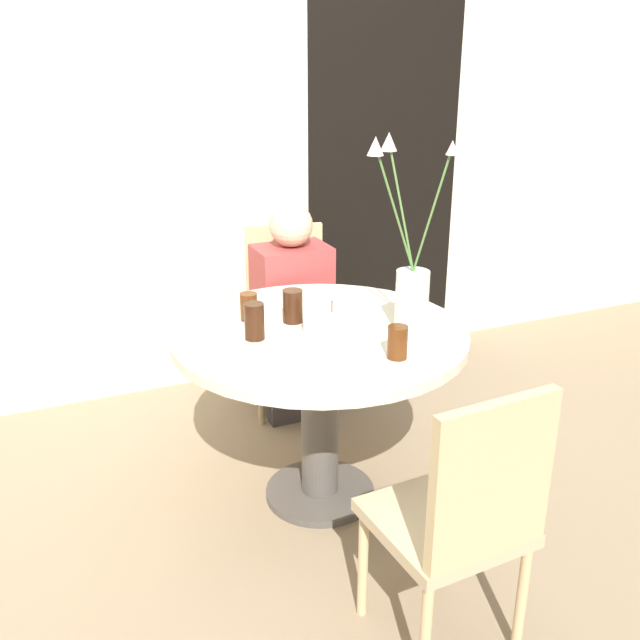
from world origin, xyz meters
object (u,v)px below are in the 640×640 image
Objects in this scene: chair_right_flank at (288,307)px; birthday_cake at (332,323)px; side_plate at (270,298)px; drink_glass_1 at (254,321)px; chair_near_front at (463,512)px; drink_glass_2 at (249,307)px; person_woman at (292,319)px; drink_glass_0 at (398,342)px; drink_glass_3 at (293,306)px; flower_vase at (410,280)px.

birthday_cake is (-0.18, -0.92, 0.27)m from chair_right_flank.
side_plate is 1.25× the size of drink_glass_1.
birthday_cake is 1.55× the size of drink_glass_1.
side_plate is (-0.07, 0.46, -0.04)m from birthday_cake.
chair_near_front is 1.16m from drink_glass_2.
birthday_cake is 0.20× the size of person_woman.
birthday_cake is 0.82m from person_woman.
chair_right_flank is at bearing 58.11° from drink_glass_2.
chair_near_front is 0.99m from drink_glass_1.
drink_glass_2 is at bearing 122.55° from drink_glass_0.
birthday_cake is 1.65× the size of drink_glass_3.
flower_vase is at bearing -80.80° from person_woman.
drink_glass_1 is (-0.27, 0.07, 0.02)m from birthday_cake.
chair_near_front is (-0.15, -1.75, 0.00)m from chair_right_flank.
chair_right_flank is at bearing 70.56° from drink_glass_3.
flower_vase is at bearing -14.60° from drink_glass_1.
chair_near_front is at bearing -76.79° from drink_glass_2.
flower_vase reaches higher than person_woman.
side_plate is at bearing -105.50° from chair_right_flank.
drink_glass_1 reaches higher than birthday_cake.
person_woman is at bearing -97.36° from chair_near_front.
chair_right_flank reaches higher than drink_glass_0.
flower_vase is 6.62× the size of drink_glass_2.
person_woman reaches higher than drink_glass_1.
chair_right_flank is 0.97m from birthday_cake.
drink_glass_3 is at bearing -96.30° from chair_right_flank.
drink_glass_1 is at bearing 164.91° from birthday_cake.
drink_glass_3 is at bearing 28.67° from drink_glass_1.
drink_glass_0 is at bearing -79.88° from chair_right_flank.
chair_right_flank is at bearing 95.68° from flower_vase.
side_plate is 0.44m from person_woman.
chair_near_front is at bearing -88.16° from birthday_cake.
chair_near_front is at bearing -94.14° from person_woman.
birthday_cake is at bearing -15.09° from drink_glass_1.
flower_vase is at bearing -34.21° from drink_glass_3.
person_woman reaches higher than drink_glass_3.
drink_glass_1 is at bearing -117.22° from side_plate.
chair_near_front is at bearing -85.58° from side_plate.
flower_vase reaches higher than chair_near_front.
drink_glass_2 is 0.68m from person_woman.
drink_glass_0 is 0.11× the size of person_woman.
chair_right_flank reaches higher than drink_glass_2.
drink_glass_3 is 0.12× the size of person_woman.
drink_glass_1 reaches higher than drink_glass_0.
birthday_cake is at bearing 165.89° from flower_vase.
chair_right_flank is 0.85× the size of person_woman.
side_plate is (-0.25, -0.46, 0.23)m from chair_right_flank.
drink_glass_3 is (-0.26, -0.74, 0.29)m from chair_right_flank.
drink_glass_0 is (-0.06, -1.19, 0.29)m from chair_right_flank.
side_plate is 1.33× the size of drink_glass_3.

